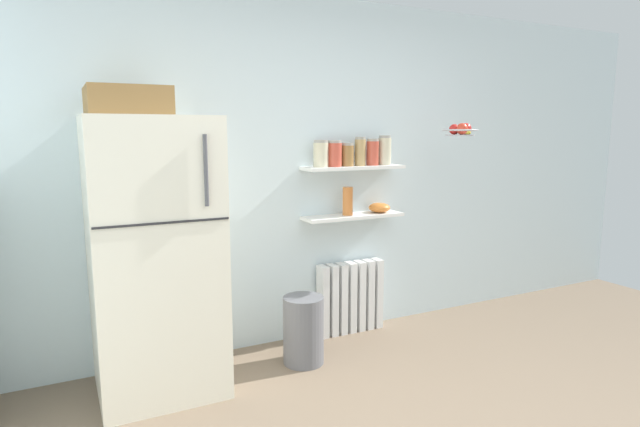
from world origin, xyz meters
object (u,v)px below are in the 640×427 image
Objects in this scene: storage_jar_4 at (373,152)px; shelf_bowl at (379,208)px; storage_jar_3 at (360,152)px; vase at (348,201)px; trash_bin at (303,330)px; hanging_fruit_basket at (461,130)px; storage_jar_1 at (334,154)px; storage_jar_2 at (347,155)px; radiator at (350,297)px; storage_jar_0 at (321,154)px; storage_jar_5 at (385,150)px; refrigerator at (154,251)px.

storage_jar_4 is 1.20× the size of shelf_bowl.
storage_jar_3 is at bearing 180.00° from shelf_bowl.
vase is 1.27× the size of shelf_bowl.
trash_bin is 1.94m from hanging_fruit_basket.
storage_jar_4 is at bearing -180.00° from shelf_bowl.
storage_jar_2 is at bearing -0.00° from storage_jar_1.
radiator is 1.15m from storage_jar_2.
storage_jar_1 is at bearing -170.01° from radiator.
storage_jar_0 is at bearing 180.00° from storage_jar_2.
storage_jar_1 is 1.11× the size of storage_jar_2.
storage_jar_1 is 0.23m from storage_jar_3.
storage_jar_3 reaches higher than trash_bin.
storage_jar_4 reaches higher than trash_bin.
hanging_fruit_basket is (0.48, -0.33, 0.16)m from storage_jar_5.
hanging_fruit_basket reaches higher than storage_jar_0.
storage_jar_0 is 1.17× the size of shelf_bowl.
storage_jar_0 is at bearing 10.85° from refrigerator.
refrigerator is 3.24× the size of radiator.
storage_jar_0 is at bearing -180.00° from storage_jar_1.
radiator is 1.20m from storage_jar_0.
radiator reaches higher than trash_bin.
storage_jar_1 is 0.71× the size of hanging_fruit_basket.
storage_jar_3 is 0.40m from vase.
storage_jar_4 is 0.95× the size of vase.
storage_jar_0 is at bearing 47.31° from trash_bin.
hanging_fruit_basket reaches higher than storage_jar_5.
storage_jar_0 is 0.44m from vase.
storage_jar_5 is (0.11, 0.00, 0.01)m from storage_jar_4.
storage_jar_4 is 0.89× the size of storage_jar_5.
storage_jar_5 is (0.45, -0.00, 0.02)m from storage_jar_1.
refrigerator is 1.94m from storage_jar_5.
refrigerator is 9.47× the size of storage_jar_1.
storage_jar_5 is 1.06× the size of vase.
storage_jar_0 is 0.23m from storage_jar_2.
storage_jar_1 is 1.32m from trash_bin.
storage_jar_0 is 0.34m from storage_jar_3.
storage_jar_2 is 0.80× the size of storage_jar_3.
storage_jar_5 is at bearing -0.00° from storage_jar_3.
radiator is (1.55, 0.27, -0.60)m from refrigerator.
refrigerator is at bearing -172.29° from shelf_bowl.
storage_jar_3 reaches higher than storage_jar_0.
storage_jar_4 is 0.43× the size of trash_bin.
shelf_bowl is at bearing 180.00° from storage_jar_5.
refrigerator is at bearing -169.15° from storage_jar_0.
storage_jar_0 is 0.97× the size of storage_jar_4.
storage_jar_4 is 0.45m from shelf_bowl.
shelf_bowl reaches higher than radiator.
refrigerator is 2.44m from hanging_fruit_basket.
storage_jar_3 is at bearing 155.40° from hanging_fruit_basket.
trash_bin is (-0.59, -0.36, -0.05)m from radiator.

